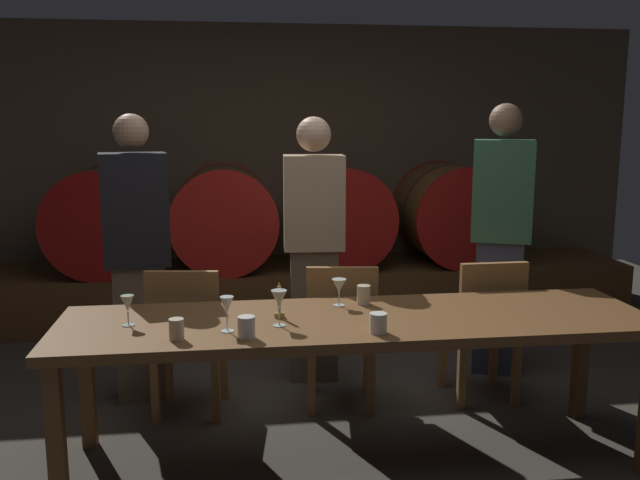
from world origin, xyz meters
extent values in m
plane|color=#3F3A33|center=(0.00, 0.00, 0.00)|extent=(8.56, 8.56, 0.00)
cube|color=brown|center=(0.00, 2.99, 1.25)|extent=(6.58, 0.24, 2.51)
cube|color=brown|center=(0.00, 2.44, 0.22)|extent=(5.93, 0.90, 0.45)
cylinder|color=brown|center=(-1.46, 2.44, 0.87)|extent=(0.85, 0.81, 0.85)
cylinder|color=maroon|center=(-1.46, 2.02, 0.87)|extent=(0.86, 0.03, 0.86)
cylinder|color=maroon|center=(-1.46, 2.86, 0.87)|extent=(0.86, 0.03, 0.86)
cylinder|color=#2D2D33|center=(-1.46, 2.44, 0.87)|extent=(0.85, 0.04, 0.85)
cylinder|color=brown|center=(-0.49, 2.44, 0.87)|extent=(0.85, 0.81, 0.85)
cylinder|color=#B21C16|center=(-0.49, 2.02, 0.87)|extent=(0.86, 0.03, 0.86)
cylinder|color=#B21C16|center=(-0.49, 2.86, 0.87)|extent=(0.86, 0.03, 0.86)
cylinder|color=#2D2D33|center=(-0.49, 2.44, 0.87)|extent=(0.85, 0.04, 0.85)
cylinder|color=brown|center=(0.48, 2.44, 0.87)|extent=(0.85, 0.81, 0.85)
cylinder|color=#9E1411|center=(0.48, 2.02, 0.87)|extent=(0.86, 0.03, 0.86)
cylinder|color=#9E1411|center=(0.48, 2.86, 0.87)|extent=(0.86, 0.03, 0.86)
cylinder|color=#2D2D33|center=(0.48, 2.44, 0.87)|extent=(0.85, 0.04, 0.85)
cylinder|color=brown|center=(1.48, 2.44, 0.87)|extent=(0.85, 0.81, 0.85)
cylinder|color=#9E1411|center=(1.48, 2.02, 0.87)|extent=(0.86, 0.03, 0.86)
cylinder|color=#9E1411|center=(1.48, 2.86, 0.87)|extent=(0.86, 0.03, 0.86)
cylinder|color=#2D2D33|center=(1.48, 2.44, 0.87)|extent=(0.85, 0.04, 0.85)
cube|color=brown|center=(0.16, -0.14, 0.72)|extent=(2.87, 0.77, 0.05)
cube|color=brown|center=(-1.20, -0.46, 0.35)|extent=(0.07, 0.07, 0.69)
cube|color=brown|center=(-1.20, 0.19, 0.35)|extent=(0.07, 0.07, 0.69)
cube|color=brown|center=(1.52, 0.19, 0.35)|extent=(0.07, 0.07, 0.69)
cube|color=olive|center=(-0.69, 0.57, 0.44)|extent=(0.45, 0.45, 0.04)
cube|color=olive|center=(-0.71, 0.39, 0.67)|extent=(0.40, 0.09, 0.42)
cube|color=olive|center=(-0.50, 0.71, 0.21)|extent=(0.05, 0.05, 0.42)
cube|color=olive|center=(-0.83, 0.76, 0.21)|extent=(0.05, 0.05, 0.42)
cube|color=olive|center=(-0.54, 0.38, 0.21)|extent=(0.05, 0.05, 0.42)
cube|color=olive|center=(-0.88, 0.42, 0.21)|extent=(0.05, 0.05, 0.42)
cube|color=olive|center=(0.19, 0.55, 0.44)|extent=(0.45, 0.45, 0.04)
cube|color=olive|center=(0.17, 0.37, 0.67)|extent=(0.40, 0.09, 0.42)
cube|color=olive|center=(0.38, 0.70, 0.21)|extent=(0.05, 0.05, 0.42)
cube|color=olive|center=(0.05, 0.74, 0.21)|extent=(0.05, 0.05, 0.42)
cube|color=olive|center=(0.34, 0.36, 0.21)|extent=(0.05, 0.05, 0.42)
cube|color=olive|center=(0.00, 0.41, 0.21)|extent=(0.05, 0.05, 0.42)
cube|color=olive|center=(1.05, 0.55, 0.44)|extent=(0.41, 0.41, 0.04)
cube|color=olive|center=(1.05, 0.37, 0.67)|extent=(0.40, 0.05, 0.42)
cube|color=olive|center=(1.22, 0.72, 0.21)|extent=(0.04, 0.04, 0.42)
cube|color=olive|center=(0.88, 0.72, 0.21)|extent=(0.04, 0.04, 0.42)
cube|color=olive|center=(1.22, 0.38, 0.21)|extent=(0.04, 0.04, 0.42)
cube|color=olive|center=(0.88, 0.38, 0.21)|extent=(0.04, 0.04, 0.42)
cube|color=brown|center=(-1.00, 0.81, 0.42)|extent=(0.33, 0.25, 0.83)
cube|color=black|center=(-1.00, 0.81, 1.16)|extent=(0.42, 0.30, 0.67)
sphere|color=tan|center=(-1.00, 0.81, 1.62)|extent=(0.21, 0.21, 0.21)
cube|color=brown|center=(0.09, 0.99, 0.43)|extent=(0.31, 0.22, 0.87)
cube|color=tan|center=(0.09, 0.99, 1.17)|extent=(0.39, 0.26, 0.60)
sphere|color=#D8A884|center=(0.09, 0.99, 1.60)|extent=(0.22, 0.22, 0.22)
cube|color=#33384C|center=(1.32, 0.95, 0.45)|extent=(0.35, 0.30, 0.90)
cube|color=#336047|center=(1.32, 0.95, 1.23)|extent=(0.44, 0.36, 0.66)
sphere|color=#8C664C|center=(1.32, 0.95, 1.68)|extent=(0.21, 0.21, 0.21)
cylinder|color=olive|center=(-0.22, -0.09, 0.75)|extent=(0.05, 0.05, 0.02)
cylinder|color=#EDE5CC|center=(-0.22, -0.09, 0.83)|extent=(0.02, 0.02, 0.13)
cone|color=yellow|center=(-0.22, -0.09, 0.91)|extent=(0.01, 0.01, 0.02)
cylinder|color=silver|center=(-0.92, -0.13, 0.74)|extent=(0.06, 0.06, 0.00)
cylinder|color=silver|center=(-0.92, -0.13, 0.78)|extent=(0.01, 0.01, 0.06)
cone|color=silver|center=(-0.92, -0.13, 0.85)|extent=(0.06, 0.06, 0.08)
cylinder|color=white|center=(-0.47, -0.28, 0.74)|extent=(0.06, 0.06, 0.00)
cylinder|color=white|center=(-0.47, -0.28, 0.79)|extent=(0.01, 0.01, 0.08)
cone|color=white|center=(-0.47, -0.28, 0.87)|extent=(0.06, 0.06, 0.08)
cylinder|color=silver|center=(-0.23, -0.23, 0.74)|extent=(0.06, 0.06, 0.00)
cylinder|color=silver|center=(-0.23, -0.23, 0.79)|extent=(0.01, 0.01, 0.09)
cone|color=silver|center=(-0.23, -0.23, 0.87)|extent=(0.07, 0.07, 0.08)
cylinder|color=silver|center=(0.10, 0.08, 0.74)|extent=(0.06, 0.06, 0.00)
cylinder|color=silver|center=(0.10, 0.08, 0.78)|extent=(0.01, 0.01, 0.07)
cone|color=silver|center=(0.10, 0.08, 0.85)|extent=(0.07, 0.07, 0.07)
cylinder|color=beige|center=(-0.68, -0.37, 0.79)|extent=(0.07, 0.07, 0.10)
cylinder|color=white|center=(-0.38, -0.39, 0.79)|extent=(0.08, 0.08, 0.10)
cylinder|color=white|center=(0.21, -0.39, 0.79)|extent=(0.08, 0.08, 0.09)
cylinder|color=beige|center=(0.24, 0.09, 0.79)|extent=(0.07, 0.07, 0.10)
camera|label=1|loc=(-0.45, -3.28, 1.70)|focal=38.35mm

